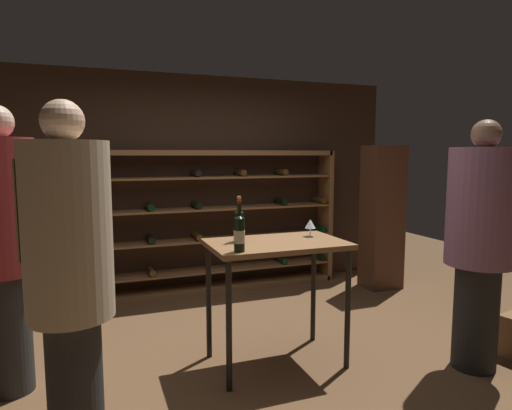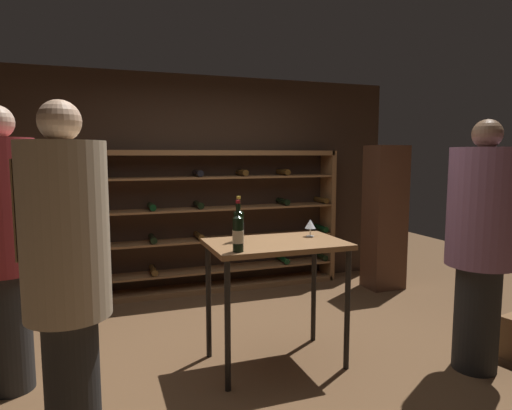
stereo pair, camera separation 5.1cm
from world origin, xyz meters
The scene contains 11 objects.
ground_plane centered at (0.00, 0.00, 0.00)m, with size 10.19×10.19×0.00m, color brown.
back_wall centered at (0.00, 2.10, 1.31)m, with size 5.13×0.10×2.61m, color #332319.
wine_rack centered at (0.22, 1.89, 0.85)m, with size 3.01×0.32×1.71m.
tasting_table centered at (0.11, -0.15, 0.86)m, with size 1.06×0.66×0.99m.
person_guest_khaki centered at (-1.80, 0.10, 1.10)m, with size 0.45×0.44×1.99m.
person_guest_blue_shirt centered at (1.54, -0.77, 1.05)m, with size 0.50×0.50×1.92m.
person_host_in_suit centered at (-1.34, -0.88, 1.07)m, with size 0.44×0.43×1.93m.
display_cabinet centered at (2.15, 1.27, 0.89)m, with size 0.44×0.36×1.77m, color #4C2D1E.
wine_bottle_green_slim centered at (-0.15, -0.04, 1.12)m, with size 0.08×0.08×0.35m.
wine_bottle_red_label centered at (-0.27, -0.39, 1.12)m, with size 0.08×0.08×0.36m.
wine_glass_stemmed_left centered at (0.46, -0.05, 1.09)m, with size 0.09×0.09×0.14m.
Camera 1 is at (-1.22, -3.26, 1.66)m, focal length 30.94 mm.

